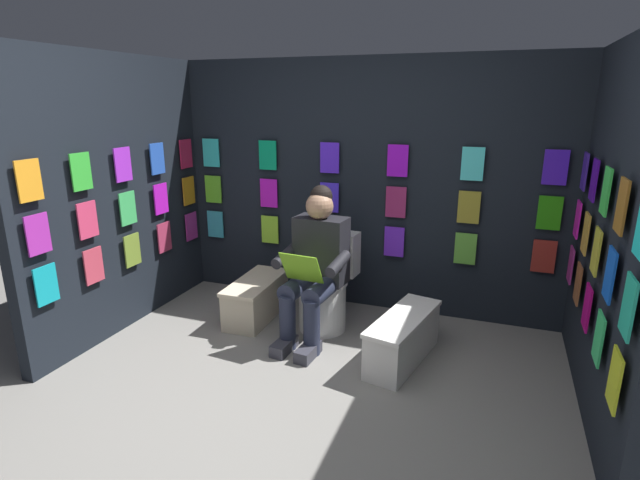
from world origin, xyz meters
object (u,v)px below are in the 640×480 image
Objects in this scene: comic_longbox_near at (256,299)px; comic_longbox_far at (403,338)px; person_reading at (315,265)px; toilet at (326,288)px.

comic_longbox_near is 1.35m from comic_longbox_far.
comic_longbox_near is at bearing -0.69° from comic_longbox_far.
person_reading is 1.59× the size of comic_longbox_near.
comic_longbox_near is (0.61, 0.07, -0.16)m from toilet.
comic_longbox_far is at bearing 157.93° from toilet.
person_reading is at bearing 90.65° from toilet.
comic_longbox_near is (0.59, -0.16, -0.43)m from person_reading.
comic_longbox_near is at bearing -10.06° from person_reading.
toilet is 0.65× the size of person_reading.
toilet is at bearing -15.13° from comic_longbox_far.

